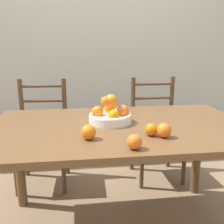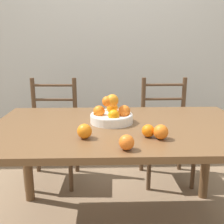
{
  "view_description": "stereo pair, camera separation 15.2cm",
  "coord_description": "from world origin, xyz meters",
  "px_view_note": "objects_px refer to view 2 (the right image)",
  "views": [
    {
      "loc": [
        -0.25,
        -1.48,
        1.2
      ],
      "look_at": [
        -0.06,
        -0.02,
        0.82
      ],
      "focal_mm": 42.0,
      "sensor_mm": 36.0,
      "label": 1
    },
    {
      "loc": [
        -0.1,
        -1.5,
        1.2
      ],
      "look_at": [
        -0.06,
        -0.02,
        0.82
      ],
      "focal_mm": 42.0,
      "sensor_mm": 36.0,
      "label": 2
    }
  ],
  "objects_px": {
    "orange_loose_0": "(161,132)",
    "chair_left": "(52,132)",
    "chair_right": "(166,131)",
    "orange_loose_1": "(148,131)",
    "orange_loose_3": "(85,131)",
    "fruit_bowl": "(112,115)",
    "orange_loose_2": "(126,142)"
  },
  "relations": [
    {
      "from": "chair_left",
      "to": "orange_loose_3",
      "type": "bearing_deg",
      "value": -67.04
    },
    {
      "from": "orange_loose_0",
      "to": "chair_left",
      "type": "distance_m",
      "value": 1.28
    },
    {
      "from": "orange_loose_3",
      "to": "chair_left",
      "type": "relative_size",
      "value": 0.08
    },
    {
      "from": "orange_loose_2",
      "to": "chair_left",
      "type": "distance_m",
      "value": 1.29
    },
    {
      "from": "orange_loose_0",
      "to": "chair_left",
      "type": "xyz_separation_m",
      "value": [
        -0.75,
        0.98,
        -0.32
      ]
    },
    {
      "from": "orange_loose_2",
      "to": "chair_left",
      "type": "bearing_deg",
      "value": 116.78
    },
    {
      "from": "fruit_bowl",
      "to": "orange_loose_3",
      "type": "xyz_separation_m",
      "value": [
        -0.15,
        -0.28,
        -0.01
      ]
    },
    {
      "from": "chair_left",
      "to": "orange_loose_0",
      "type": "bearing_deg",
      "value": -50.36
    },
    {
      "from": "chair_left",
      "to": "chair_right",
      "type": "bearing_deg",
      "value": 2.14
    },
    {
      "from": "orange_loose_1",
      "to": "chair_left",
      "type": "relative_size",
      "value": 0.07
    },
    {
      "from": "orange_loose_3",
      "to": "chair_right",
      "type": "height_order",
      "value": "chair_right"
    },
    {
      "from": "fruit_bowl",
      "to": "orange_loose_3",
      "type": "distance_m",
      "value": 0.32
    },
    {
      "from": "orange_loose_1",
      "to": "chair_left",
      "type": "xyz_separation_m",
      "value": [
        -0.69,
        0.94,
        -0.32
      ]
    },
    {
      "from": "orange_loose_0",
      "to": "orange_loose_1",
      "type": "xyz_separation_m",
      "value": [
        -0.06,
        0.03,
        -0.0
      ]
    },
    {
      "from": "fruit_bowl",
      "to": "orange_loose_2",
      "type": "distance_m",
      "value": 0.44
    },
    {
      "from": "orange_loose_1",
      "to": "orange_loose_3",
      "type": "bearing_deg",
      "value": -177.94
    },
    {
      "from": "orange_loose_0",
      "to": "chair_right",
      "type": "relative_size",
      "value": 0.08
    },
    {
      "from": "chair_right",
      "to": "orange_loose_0",
      "type": "bearing_deg",
      "value": -107.01
    },
    {
      "from": "orange_loose_0",
      "to": "chair_right",
      "type": "xyz_separation_m",
      "value": [
        0.27,
        0.98,
        -0.32
      ]
    },
    {
      "from": "orange_loose_1",
      "to": "chair_right",
      "type": "height_order",
      "value": "chair_right"
    },
    {
      "from": "fruit_bowl",
      "to": "chair_right",
      "type": "height_order",
      "value": "chair_right"
    },
    {
      "from": "orange_loose_0",
      "to": "orange_loose_1",
      "type": "bearing_deg",
      "value": 149.47
    },
    {
      "from": "orange_loose_3",
      "to": "chair_right",
      "type": "xyz_separation_m",
      "value": [
        0.66,
        0.96,
        -0.32
      ]
    },
    {
      "from": "fruit_bowl",
      "to": "chair_left",
      "type": "xyz_separation_m",
      "value": [
        -0.51,
        0.67,
        -0.34
      ]
    },
    {
      "from": "orange_loose_0",
      "to": "orange_loose_3",
      "type": "bearing_deg",
      "value": 176.64
    },
    {
      "from": "fruit_bowl",
      "to": "orange_loose_0",
      "type": "height_order",
      "value": "fruit_bowl"
    },
    {
      "from": "orange_loose_0",
      "to": "orange_loose_2",
      "type": "bearing_deg",
      "value": -144.39
    },
    {
      "from": "orange_loose_0",
      "to": "chair_left",
      "type": "height_order",
      "value": "chair_left"
    },
    {
      "from": "orange_loose_2",
      "to": "orange_loose_0",
      "type": "bearing_deg",
      "value": 35.61
    },
    {
      "from": "orange_loose_2",
      "to": "chair_right",
      "type": "xyz_separation_m",
      "value": [
        0.46,
        1.11,
        -0.32
      ]
    },
    {
      "from": "fruit_bowl",
      "to": "chair_right",
      "type": "relative_size",
      "value": 0.29
    },
    {
      "from": "orange_loose_0",
      "to": "chair_left",
      "type": "bearing_deg",
      "value": 127.5
    }
  ]
}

